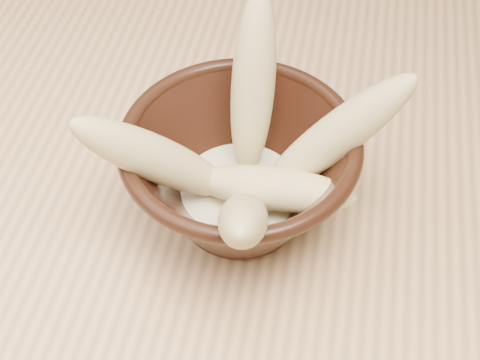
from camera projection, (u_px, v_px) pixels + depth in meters
The scene contains 8 objects.
table at pixel (149, 251), 0.62m from camera, with size 1.20×0.80×0.75m.
bowl at pixel (240, 173), 0.51m from camera, with size 0.18×0.18×0.10m.
milk_puddle at pixel (240, 193), 0.53m from camera, with size 0.10×0.10×0.01m, color beige.
banana_upright at pixel (253, 86), 0.50m from camera, with size 0.03×0.03×0.15m, color tan.
banana_left at pixel (157, 159), 0.47m from camera, with size 0.03×0.03×0.15m, color tan.
banana_right at pixel (335, 137), 0.48m from camera, with size 0.03×0.03×0.15m, color tan.
banana_across at pixel (273, 188), 0.49m from camera, with size 0.03×0.03×0.12m, color tan.
banana_front at pixel (243, 219), 0.44m from camera, with size 0.03×0.03×0.15m, color tan.
Camera 1 is at (0.15, -0.32, 1.19)m, focal length 50.00 mm.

